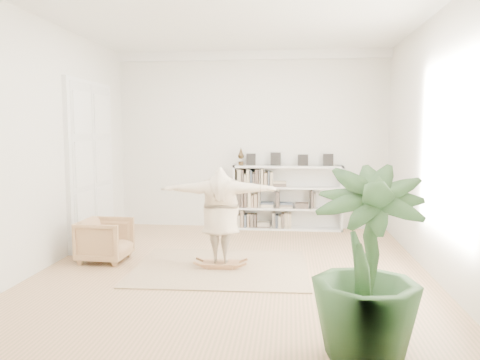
% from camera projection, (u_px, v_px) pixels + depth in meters
% --- Properties ---
extents(floor, '(6.00, 6.00, 0.00)m').
position_uv_depth(floor, '(235.00, 268.00, 6.83)').
color(floor, '#997D4F').
rests_on(floor, ground).
extents(room_shell, '(6.00, 6.00, 6.00)m').
position_uv_depth(room_shell, '(252.00, 55.00, 9.37)').
color(room_shell, silver).
rests_on(room_shell, floor).
extents(doors, '(0.09, 1.78, 2.92)m').
position_uv_depth(doors, '(91.00, 165.00, 8.25)').
color(doors, white).
rests_on(doors, floor).
extents(bookshelf, '(2.20, 0.35, 1.64)m').
position_uv_depth(bookshelf, '(287.00, 198.00, 9.47)').
color(bookshelf, silver).
rests_on(bookshelf, floor).
extents(armchair, '(0.74, 0.72, 0.66)m').
position_uv_depth(armchair, '(105.00, 240.00, 7.18)').
color(armchair, tan).
rests_on(armchair, floor).
extents(rug, '(2.56, 2.07, 0.02)m').
position_uv_depth(rug, '(221.00, 268.00, 6.82)').
color(rug, tan).
rests_on(rug, floor).
extents(rocker_board, '(0.54, 0.33, 0.11)m').
position_uv_depth(rocker_board, '(221.00, 264.00, 6.81)').
color(rocker_board, olive).
rests_on(rocker_board, rug).
extents(person, '(1.72, 0.52, 1.39)m').
position_uv_depth(person, '(221.00, 212.00, 6.73)').
color(person, beige).
rests_on(person, rocker_board).
extents(houseplant, '(1.05, 1.05, 1.70)m').
position_uv_depth(houseplant, '(366.00, 263.00, 4.07)').
color(houseplant, '#2B4E27').
rests_on(houseplant, floor).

